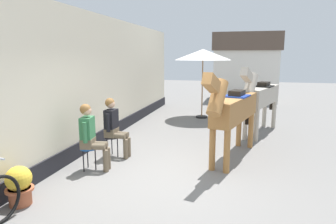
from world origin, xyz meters
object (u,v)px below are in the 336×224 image
seated_visitor_far (114,124)px  flower_planter_near (19,185)px  seated_visitor_near (91,134)px  saddled_horse_near (233,109)px  saddled_horse_far (261,96)px  cafe_parasol (203,55)px

seated_visitor_far → flower_planter_near: bearing=-101.3°
seated_visitor_near → flower_planter_near: (-0.39, -1.62, -0.44)m
seated_visitor_near → saddled_horse_near: saddled_horse_near is taller
saddled_horse_far → flower_planter_near: (-3.91, -5.47, -0.82)m
seated_visitor_near → saddled_horse_near: size_ratio=0.47×
seated_visitor_far → saddled_horse_near: bearing=10.0°
saddled_horse_near → flower_planter_near: (-3.18, -2.99, -0.82)m
seated_visitor_near → cafe_parasol: size_ratio=0.54×
seated_visitor_near → cafe_parasol: 6.25m
cafe_parasol → seated_visitor_near: bearing=-104.4°
seated_visitor_far → seated_visitor_near: bearing=-97.0°
saddled_horse_near → saddled_horse_far: same height
seated_visitor_near → saddled_horse_near: 3.13m
saddled_horse_far → cafe_parasol: size_ratio=1.12×
seated_visitor_near → saddled_horse_near: (2.79, 1.37, 0.38)m
cafe_parasol → saddled_horse_far: bearing=-44.9°
seated_visitor_far → cafe_parasol: (1.39, 4.96, 1.59)m
seated_visitor_near → saddled_horse_far: saddled_horse_far is taller
seated_visitor_far → saddled_horse_near: saddled_horse_near is taller
saddled_horse_far → seated_visitor_far: bearing=-139.0°
flower_planter_near → saddled_horse_near: bearing=43.3°
seated_visitor_far → flower_planter_near: (-0.50, -2.52, -0.44)m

